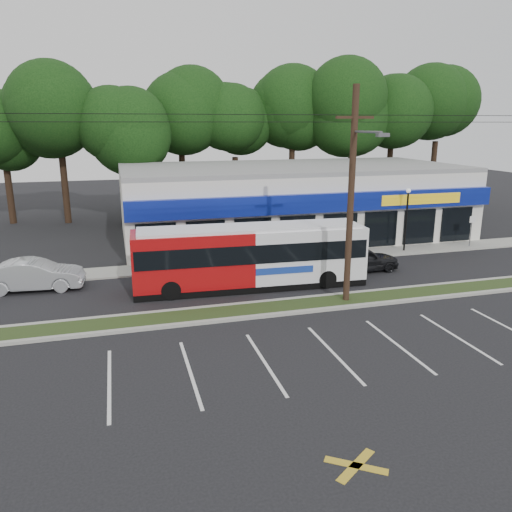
{
  "coord_description": "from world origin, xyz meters",
  "views": [
    {
      "loc": [
        -7.35,
        -19.68,
        8.35
      ],
      "look_at": [
        -0.39,
        5.0,
        1.51
      ],
      "focal_mm": 35.0,
      "sensor_mm": 36.0,
      "label": 1
    }
  ],
  "objects_px": {
    "utility_pole": "(349,190)",
    "metrobus": "(251,255)",
    "sign_post": "(472,226)",
    "lamp_post": "(407,212)",
    "car_silver": "(34,275)",
    "pedestrian_a": "(340,255)",
    "pedestrian_b": "(284,255)",
    "car_dark": "(362,259)"
  },
  "relations": [
    {
      "from": "utility_pole",
      "to": "metrobus",
      "type": "distance_m",
      "value": 6.31
    },
    {
      "from": "sign_post",
      "to": "utility_pole",
      "type": "bearing_deg",
      "value": -149.85
    },
    {
      "from": "lamp_post",
      "to": "car_silver",
      "type": "distance_m",
      "value": 22.83
    },
    {
      "from": "pedestrian_a",
      "to": "metrobus",
      "type": "bearing_deg",
      "value": -27.15
    },
    {
      "from": "lamp_post",
      "to": "pedestrian_b",
      "type": "bearing_deg",
      "value": -170.95
    },
    {
      "from": "utility_pole",
      "to": "car_silver",
      "type": "relative_size",
      "value": 10.26
    },
    {
      "from": "car_dark",
      "to": "sign_post",
      "type": "bearing_deg",
      "value": -74.79
    },
    {
      "from": "car_silver",
      "to": "pedestrian_b",
      "type": "distance_m",
      "value": 13.69
    },
    {
      "from": "sign_post",
      "to": "pedestrian_b",
      "type": "bearing_deg",
      "value": -175.07
    },
    {
      "from": "utility_pole",
      "to": "lamp_post",
      "type": "bearing_deg",
      "value": 43.95
    },
    {
      "from": "sign_post",
      "to": "car_silver",
      "type": "bearing_deg",
      "value": -176.74
    },
    {
      "from": "lamp_post",
      "to": "pedestrian_a",
      "type": "height_order",
      "value": "lamp_post"
    },
    {
      "from": "metrobus",
      "to": "pedestrian_a",
      "type": "xyz_separation_m",
      "value": [
        5.86,
        1.66,
        -0.83
      ]
    },
    {
      "from": "sign_post",
      "to": "car_silver",
      "type": "height_order",
      "value": "sign_post"
    },
    {
      "from": "sign_post",
      "to": "metrobus",
      "type": "distance_m",
      "value": 17.31
    },
    {
      "from": "pedestrian_b",
      "to": "utility_pole",
      "type": "bearing_deg",
      "value": 91.26
    },
    {
      "from": "pedestrian_a",
      "to": "sign_post",
      "type": "bearing_deg",
      "value": 149.41
    },
    {
      "from": "car_dark",
      "to": "pedestrian_b",
      "type": "xyz_separation_m",
      "value": [
        -4.12,
        1.87,
        0.03
      ]
    },
    {
      "from": "sign_post",
      "to": "car_dark",
      "type": "bearing_deg",
      "value": -162.71
    },
    {
      "from": "metrobus",
      "to": "pedestrian_b",
      "type": "bearing_deg",
      "value": 48.36
    },
    {
      "from": "metrobus",
      "to": "car_silver",
      "type": "distance_m",
      "value": 11.19
    },
    {
      "from": "pedestrian_b",
      "to": "car_silver",
      "type": "bearing_deg",
      "value": -4.56
    },
    {
      "from": "metrobus",
      "to": "pedestrian_a",
      "type": "bearing_deg",
      "value": 18.74
    },
    {
      "from": "utility_pole",
      "to": "metrobus",
      "type": "xyz_separation_m",
      "value": [
        -3.65,
        3.57,
        -3.69
      ]
    },
    {
      "from": "pedestrian_b",
      "to": "pedestrian_a",
      "type": "bearing_deg",
      "value": 152.34
    },
    {
      "from": "metrobus",
      "to": "car_dark",
      "type": "bearing_deg",
      "value": 11.09
    },
    {
      "from": "utility_pole",
      "to": "sign_post",
      "type": "height_order",
      "value": "utility_pole"
    },
    {
      "from": "sign_post",
      "to": "car_dark",
      "type": "distance_m",
      "value": 10.38
    },
    {
      "from": "car_dark",
      "to": "car_silver",
      "type": "height_order",
      "value": "car_silver"
    },
    {
      "from": "pedestrian_a",
      "to": "pedestrian_b",
      "type": "xyz_separation_m",
      "value": [
        -3.04,
        1.2,
        -0.12
      ]
    },
    {
      "from": "metrobus",
      "to": "car_dark",
      "type": "distance_m",
      "value": 7.09
    },
    {
      "from": "sign_post",
      "to": "metrobus",
      "type": "height_order",
      "value": "metrobus"
    },
    {
      "from": "sign_post",
      "to": "pedestrian_b",
      "type": "height_order",
      "value": "sign_post"
    },
    {
      "from": "utility_pole",
      "to": "lamp_post",
      "type": "height_order",
      "value": "utility_pole"
    },
    {
      "from": "lamp_post",
      "to": "metrobus",
      "type": "xyz_separation_m",
      "value": [
        -11.82,
        -4.3,
        -0.95
      ]
    },
    {
      "from": "lamp_post",
      "to": "sign_post",
      "type": "xyz_separation_m",
      "value": [
        5.0,
        -0.23,
        -1.12
      ]
    },
    {
      "from": "utility_pole",
      "to": "pedestrian_a",
      "type": "distance_m",
      "value": 7.27
    },
    {
      "from": "lamp_post",
      "to": "pedestrian_b",
      "type": "xyz_separation_m",
      "value": [
        -9.0,
        -1.43,
        -1.9
      ]
    },
    {
      "from": "utility_pole",
      "to": "car_dark",
      "type": "relative_size",
      "value": 11.58
    },
    {
      "from": "car_dark",
      "to": "pedestrian_b",
      "type": "height_order",
      "value": "pedestrian_b"
    },
    {
      "from": "metrobus",
      "to": "car_silver",
      "type": "relative_size",
      "value": 2.5
    },
    {
      "from": "utility_pole",
      "to": "metrobus",
      "type": "height_order",
      "value": "utility_pole"
    }
  ]
}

